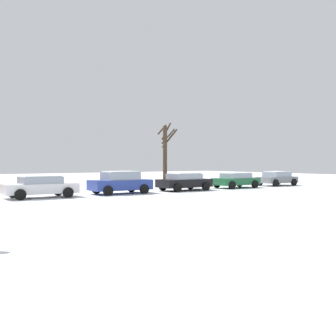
{
  "coord_description": "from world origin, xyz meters",
  "views": [
    {
      "loc": [
        -2.42,
        -13.8,
        2.16
      ],
      "look_at": [
        11.03,
        5.87,
        1.8
      ],
      "focal_mm": 41.22,
      "sensor_mm": 36.0,
      "label": 1
    }
  ],
  "objects_px": {
    "parked_car_black": "(184,181)",
    "parked_car_green": "(236,180)",
    "parked_car_gray": "(277,178)",
    "parked_car_white": "(40,186)",
    "parked_car_blue": "(120,182)"
  },
  "relations": [
    {
      "from": "parked_car_blue",
      "to": "parked_car_green",
      "type": "xyz_separation_m",
      "value": [
        10.77,
        -0.12,
        -0.11
      ]
    },
    {
      "from": "parked_car_white",
      "to": "parked_car_blue",
      "type": "relative_size",
      "value": 1.03
    },
    {
      "from": "parked_car_blue",
      "to": "parked_car_green",
      "type": "relative_size",
      "value": 1.04
    },
    {
      "from": "parked_car_blue",
      "to": "parked_car_black",
      "type": "xyz_separation_m",
      "value": [
        5.39,
        -0.09,
        -0.08
      ]
    },
    {
      "from": "parked_car_white",
      "to": "parked_car_green",
      "type": "height_order",
      "value": "parked_car_white"
    },
    {
      "from": "parked_car_white",
      "to": "parked_car_black",
      "type": "xyz_separation_m",
      "value": [
        10.77,
        -0.15,
        -0.0
      ]
    },
    {
      "from": "parked_car_black",
      "to": "parked_car_green",
      "type": "xyz_separation_m",
      "value": [
        5.39,
        -0.03,
        -0.02
      ]
    },
    {
      "from": "parked_car_blue",
      "to": "parked_car_gray",
      "type": "bearing_deg",
      "value": 0.22
    },
    {
      "from": "parked_car_white",
      "to": "parked_car_blue",
      "type": "height_order",
      "value": "parked_car_blue"
    },
    {
      "from": "parked_car_white",
      "to": "parked_car_gray",
      "type": "height_order",
      "value": "parked_car_white"
    },
    {
      "from": "parked_car_gray",
      "to": "parked_car_green",
      "type": "bearing_deg",
      "value": -178.04
    },
    {
      "from": "parked_car_black",
      "to": "parked_car_gray",
      "type": "bearing_deg",
      "value": 0.82
    },
    {
      "from": "parked_car_white",
      "to": "parked_car_black",
      "type": "height_order",
      "value": "same"
    },
    {
      "from": "parked_car_green",
      "to": "parked_car_blue",
      "type": "bearing_deg",
      "value": 179.35
    },
    {
      "from": "parked_car_blue",
      "to": "parked_car_gray",
      "type": "height_order",
      "value": "parked_car_blue"
    }
  ]
}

